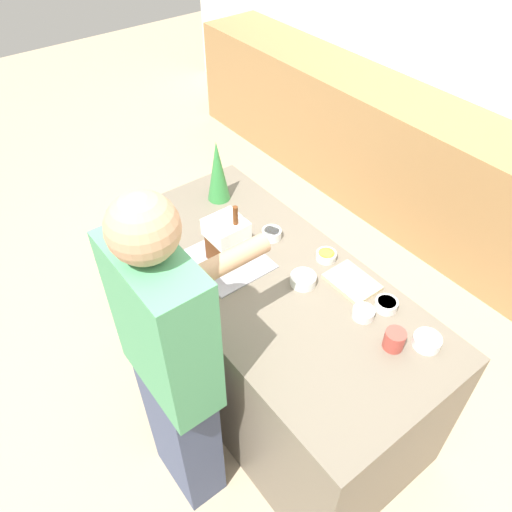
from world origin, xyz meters
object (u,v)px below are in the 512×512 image
gingerbread_house (227,240)px  mug (394,340)px  candy_bowl_near_tray_left (386,304)px  cookbook (352,282)px  baking_tray (228,260)px  candy_bowl_near_tray_right (326,256)px  candy_bowl_center_rear (303,279)px  person (173,370)px  candy_bowl_beside_tree (363,313)px  candy_bowl_behind_tray (272,234)px  candy_bowl_far_left (427,341)px  decorative_tree (218,171)px

gingerbread_house → mug: bearing=16.3°
candy_bowl_near_tray_left → cookbook: size_ratio=0.43×
baking_tray → gingerbread_house: bearing=32.7°
cookbook → mug: mug is taller
candy_bowl_near_tray_left → candy_bowl_near_tray_right: bearing=178.5°
candy_bowl_center_rear → person: 0.73m
baking_tray → cookbook: cookbook is taller
cookbook → mug: (0.36, -0.12, 0.03)m
baking_tray → candy_bowl_beside_tree: size_ratio=3.94×
cookbook → person: (-0.09, -0.91, 0.00)m
candy_bowl_beside_tree → cookbook: candy_bowl_beside_tree is taller
candy_bowl_near_tray_left → person: size_ratio=0.06×
candy_bowl_near_tray_right → candy_bowl_behind_tray: candy_bowl_behind_tray is taller
gingerbread_house → candy_bowl_near_tray_left: 0.78m
candy_bowl_near_tray_right → cookbook: (0.20, -0.02, -0.01)m
candy_bowl_near_tray_right → candy_bowl_center_rear: candy_bowl_center_rear is taller
candy_bowl_behind_tray → cookbook: bearing=10.8°
candy_bowl_beside_tree → person: 0.85m
baking_tray → cookbook: 0.61m
gingerbread_house → candy_bowl_near_tray_left: gingerbread_house is taller
candy_bowl_center_rear → candy_bowl_beside_tree: candy_bowl_center_rear is taller
baking_tray → candy_bowl_near_tray_left: bearing=29.2°
baking_tray → candy_bowl_far_left: bearing=21.4°
candy_bowl_near_tray_left → candy_bowl_center_rear: 0.39m
candy_bowl_near_tray_right → mug: size_ratio=1.12×
decorative_tree → person: person is taller
candy_bowl_near_tray_right → candy_bowl_center_rear: size_ratio=0.83×
decorative_tree → candy_bowl_near_tray_left: decorative_tree is taller
mug → person: person is taller
candy_bowl_behind_tray → candy_bowl_beside_tree: 0.65m
decorative_tree → cookbook: size_ratio=1.53×
candy_bowl_behind_tray → candy_bowl_beside_tree: (0.65, -0.01, -0.00)m
cookbook → candy_bowl_near_tray_left: bearing=2.9°
mug → candy_bowl_near_tray_left: bearing=139.7°
candy_bowl_far_left → cookbook: 0.44m
baking_tray → candy_bowl_center_rear: (0.34, 0.19, 0.02)m
candy_bowl_behind_tray → person: size_ratio=0.06×
candy_bowl_center_rear → candy_bowl_near_tray_right: bearing=105.9°
gingerbread_house → cookbook: bearing=37.6°
decorative_tree → candy_bowl_near_tray_right: size_ratio=3.62×
person → candy_bowl_near_tray_right: bearing=96.6°
candy_bowl_near_tray_left → candy_bowl_center_rear: size_ratio=0.84×
candy_bowl_near_tray_left → candy_bowl_behind_tray: 0.69m
decorative_tree → mug: 1.29m
decorative_tree → candy_bowl_far_left: bearing=4.4°
candy_bowl_behind_tray → gingerbread_house: bearing=-89.4°
cookbook → mug: bearing=-19.3°
gingerbread_house → person: 0.68m
decorative_tree → candy_bowl_beside_tree: size_ratio=3.72×
baking_tray → candy_bowl_near_tray_left: candy_bowl_near_tray_left is taller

